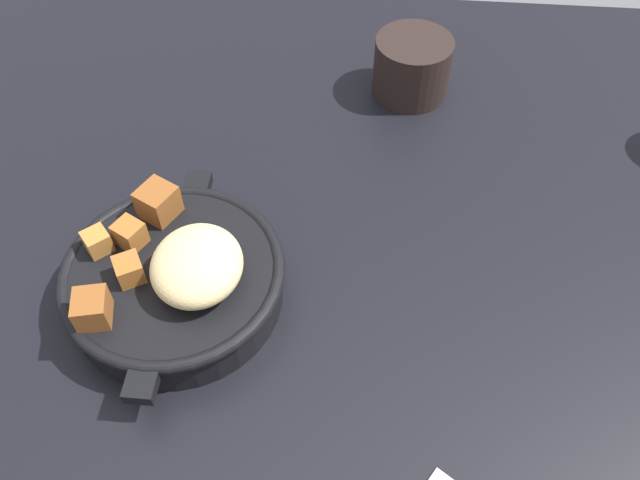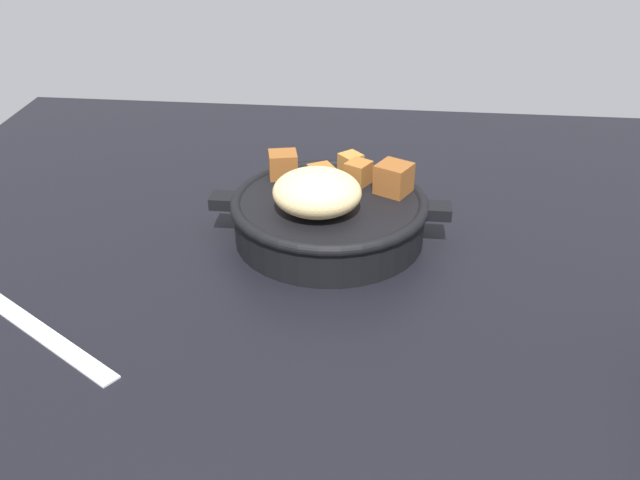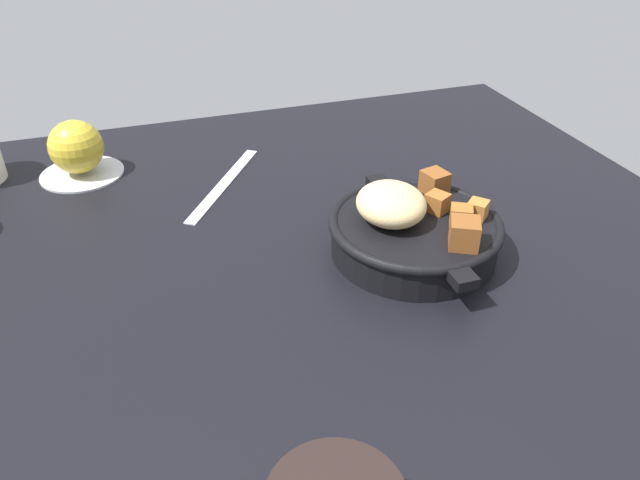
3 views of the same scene
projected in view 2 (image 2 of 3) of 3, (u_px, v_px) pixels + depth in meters
ground_plane at (335, 312)px, 64.98cm from camera, size 101.13×100.71×2.40cm
cast_iron_skillet at (328, 211)px, 72.55cm from camera, size 24.07×19.83×8.57cm
butter_knife at (31, 325)px, 61.06cm from camera, size 19.37×13.70×0.36cm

